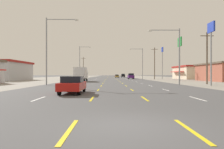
% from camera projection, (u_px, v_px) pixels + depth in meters
% --- Properties ---
extents(ground_plane, '(572.00, 572.00, 0.00)m').
position_uv_depth(ground_plane, '(111.00, 79.00, 72.26)').
color(ground_plane, '#4C4C4F').
extents(lot_apron_left, '(28.00, 440.00, 0.01)m').
position_uv_depth(lot_apron_left, '(42.00, 79.00, 71.93)').
color(lot_apron_left, gray).
rests_on(lot_apron_left, ground).
extents(lot_apron_right, '(28.00, 440.00, 0.01)m').
position_uv_depth(lot_apron_right, '(179.00, 79.00, 72.59)').
color(lot_apron_right, gray).
rests_on(lot_apron_right, ground).
extents(lane_markings, '(10.64, 227.60, 0.01)m').
position_uv_depth(lane_markings, '(110.00, 77.00, 110.76)').
color(lane_markings, white).
rests_on(lane_markings, ground).
extents(signal_span_wire, '(24.80, 0.52, 9.88)m').
position_uv_depth(signal_span_wire, '(118.00, 8.00, 13.44)').
color(signal_span_wire, brown).
rests_on(signal_span_wire, ground).
extents(sedan_inner_left_nearest, '(1.80, 4.50, 1.46)m').
position_uv_depth(sedan_inner_left_nearest, '(73.00, 84.00, 17.13)').
color(sedan_inner_left_nearest, red).
rests_on(sedan_inner_left_nearest, ground).
extents(box_truck_far_left_near, '(2.40, 7.20, 3.23)m').
position_uv_depth(box_truck_far_left_near, '(81.00, 73.00, 46.77)').
color(box_truck_far_left_near, white).
rests_on(box_truck_far_left_near, ground).
extents(suv_far_right_mid, '(1.98, 4.90, 1.98)m').
position_uv_depth(suv_far_right_mid, '(131.00, 76.00, 71.61)').
color(suv_far_right_mid, '#4C196B').
rests_on(suv_far_right_mid, ground).
extents(sedan_inner_right_midfar, '(1.80, 4.50, 1.46)m').
position_uv_depth(sedan_inner_right_midfar, '(117.00, 76.00, 101.18)').
color(sedan_inner_right_midfar, '#B28C33').
rests_on(sedan_inner_right_midfar, ground).
extents(suv_far_right_far, '(1.98, 4.90, 1.98)m').
position_uv_depth(suv_far_right_far, '(123.00, 75.00, 112.08)').
color(suv_far_right_far, black).
rests_on(suv_far_right_far, ground).
extents(hatchback_inner_right_farther, '(1.72, 3.90, 1.54)m').
position_uv_depth(hatchback_inner_right_farther, '(116.00, 76.00, 112.85)').
color(hatchback_inner_right_farther, maroon).
rests_on(hatchback_inner_right_farther, ground).
extents(storefront_left_row_1, '(9.05, 15.60, 5.26)m').
position_uv_depth(storefront_left_row_1, '(7.00, 71.00, 55.15)').
color(storefront_left_row_1, '#B2B2B7').
rests_on(storefront_left_row_1, ground).
extents(storefront_right_row_2, '(15.22, 14.80, 4.61)m').
position_uv_depth(storefront_right_row_2, '(198.00, 72.00, 70.30)').
color(storefront_right_row_2, beige).
rests_on(storefront_right_row_2, ground).
extents(pole_sign_right_row_0, '(0.24, 1.83, 9.13)m').
position_uv_depth(pole_sign_right_row_0, '(211.00, 39.00, 28.86)').
color(pole_sign_right_row_0, gray).
rests_on(pole_sign_right_row_0, ground).
extents(pole_sign_right_row_1, '(0.24, 2.23, 10.36)m').
position_uv_depth(pole_sign_right_row_1, '(180.00, 48.00, 47.27)').
color(pole_sign_right_row_1, gray).
rests_on(pole_sign_right_row_1, ground).
extents(pole_sign_right_row_2, '(0.24, 1.62, 10.80)m').
position_uv_depth(pole_sign_right_row_2, '(162.00, 56.00, 67.77)').
color(pole_sign_right_row_2, gray).
rests_on(pole_sign_right_row_2, ground).
extents(streetlight_left_row_0, '(4.96, 0.26, 10.23)m').
position_uv_depth(streetlight_left_row_0, '(50.00, 46.00, 30.47)').
color(streetlight_left_row_0, gray).
rests_on(streetlight_left_row_0, ground).
extents(streetlight_right_row_0, '(4.88, 0.26, 8.65)m').
position_uv_depth(streetlight_right_row_0, '(176.00, 51.00, 30.73)').
color(streetlight_right_row_0, gray).
rests_on(streetlight_right_row_0, ground).
extents(streetlight_left_row_1, '(3.66, 0.26, 10.73)m').
position_uv_depth(streetlight_left_row_1, '(81.00, 60.00, 64.59)').
color(streetlight_left_row_1, gray).
rests_on(streetlight_left_row_1, ground).
extents(streetlight_right_row_1, '(4.32, 0.26, 10.09)m').
position_uv_depth(streetlight_right_row_1, '(141.00, 61.00, 64.85)').
color(streetlight_right_row_1, gray).
rests_on(streetlight_right_row_1, ground).
extents(utility_pole_right_row_0, '(2.20, 0.26, 8.61)m').
position_uv_depth(utility_pole_right_row_0, '(207.00, 57.00, 33.21)').
color(utility_pole_right_row_0, brown).
rests_on(utility_pole_right_row_0, ground).
extents(utility_pole_right_row_1, '(2.20, 0.26, 10.26)m').
position_uv_depth(utility_pole_right_row_1, '(155.00, 63.00, 64.38)').
color(utility_pole_right_row_1, brown).
rests_on(utility_pole_right_row_1, ground).
extents(utility_pole_left_row_2, '(2.20, 0.26, 9.85)m').
position_uv_depth(utility_pole_left_row_2, '(83.00, 67.00, 95.51)').
color(utility_pole_left_row_2, brown).
rests_on(utility_pole_left_row_2, ground).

